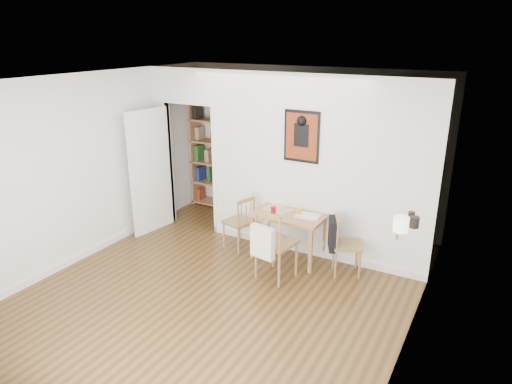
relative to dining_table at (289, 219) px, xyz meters
The scene contains 15 objects.
ground 1.30m from the dining_table, 107.69° to the right, with size 5.20×5.20×0.00m, color brown.
room_shell 0.78m from the dining_table, 135.95° to the left, with size 5.20×5.20×5.20m.
dining_table is the anchor object (origin of this frame).
chair_left 0.81m from the dining_table, behind, with size 0.52×0.52×0.84m.
chair_right 0.88m from the dining_table, ahead, with size 0.57×0.54×0.81m.
chair_front 0.62m from the dining_table, 81.33° to the right, with size 0.57×0.63×0.98m.
bookshelf 2.53m from the dining_table, 148.83° to the left, with size 0.87×0.35×2.07m.
fireplace 2.00m from the dining_table, 25.18° to the right, with size 0.45×1.25×1.16m.
red_glass 0.26m from the dining_table, 156.30° to the right, with size 0.07×0.07×0.09m, color maroon.
orange_fruit 0.18m from the dining_table, 17.03° to the left, with size 0.09×0.09×0.09m, color orange.
placemat 0.24m from the dining_table, 162.77° to the left, with size 0.38×0.29×0.00m, color beige.
notebook 0.29m from the dining_table, ahead, with size 0.33×0.24×0.02m, color silver.
mantel_lamp 2.21m from the dining_table, 33.97° to the right, with size 0.15×0.15×0.24m.
ceramic_jar_a 2.07m from the dining_table, 23.85° to the right, with size 0.10×0.10×0.12m, color black.
ceramic_jar_b 1.93m from the dining_table, 18.86° to the right, with size 0.07×0.07×0.09m, color black.
Camera 1 is at (2.84, -4.35, 3.09)m, focal length 32.00 mm.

